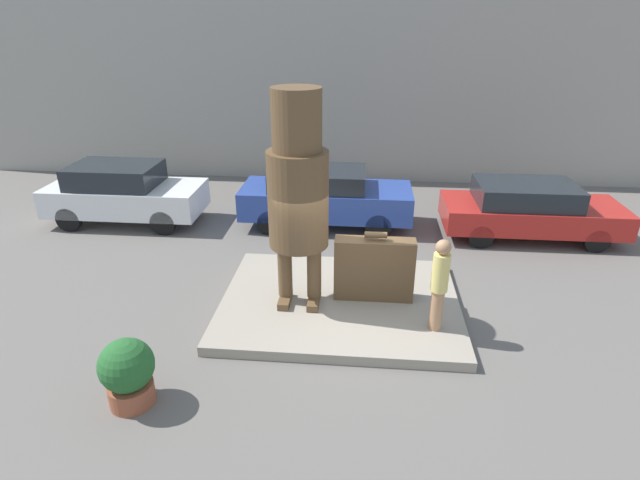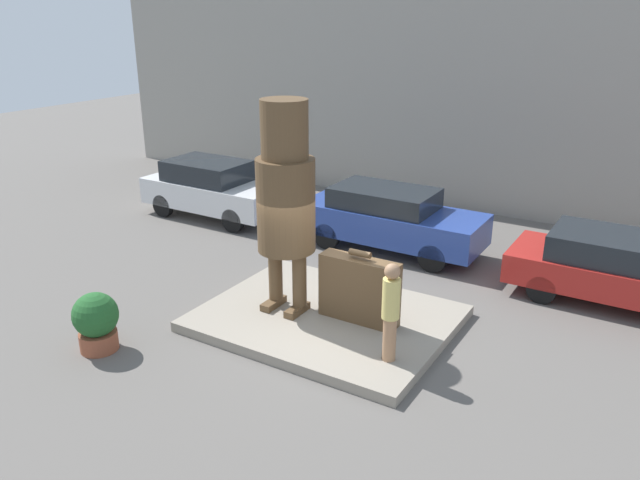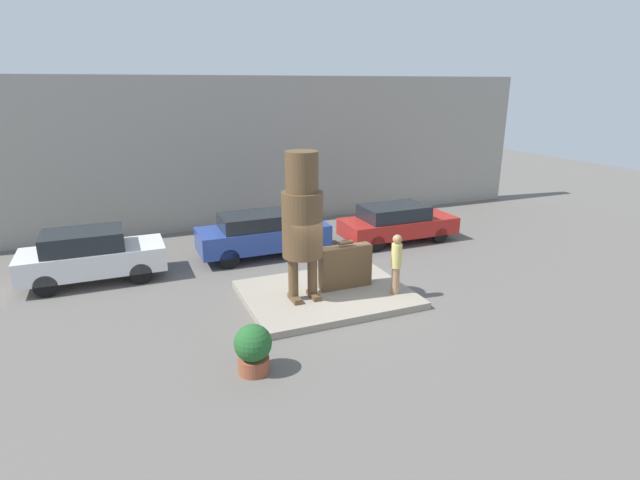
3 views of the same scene
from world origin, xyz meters
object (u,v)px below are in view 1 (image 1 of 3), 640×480
at_px(tourist, 440,282).
at_px(planter_pot, 128,372).
at_px(statue_figure, 298,186).
at_px(parked_car_red, 529,209).
at_px(parked_car_blue, 324,196).
at_px(giant_suitcase, 374,269).
at_px(parked_car_white, 123,192).

distance_m(tourist, planter_pot, 5.33).
distance_m(statue_figure, tourist, 3.06).
bearing_deg(statue_figure, parked_car_red, 36.95).
height_order(statue_figure, planter_pot, statue_figure).
bearing_deg(parked_car_blue, tourist, -64.56).
height_order(statue_figure, giant_suitcase, statue_figure).
height_order(giant_suitcase, planter_pot, giant_suitcase).
bearing_deg(planter_pot, parked_car_white, 115.11).
xyz_separation_m(giant_suitcase, parked_car_blue, (-1.35, 4.20, 0.02)).
bearing_deg(parked_car_white, statue_figure, -37.23).
height_order(parked_car_blue, planter_pot, parked_car_blue).
xyz_separation_m(parked_car_white, parked_car_blue, (5.69, 0.27, -0.02)).
xyz_separation_m(statue_figure, parked_car_red, (5.59, 4.20, -1.86)).
bearing_deg(tourist, parked_car_blue, 115.44).
bearing_deg(parked_car_white, parked_car_red, -0.18).
relative_size(parked_car_red, planter_pot, 4.09).
relative_size(parked_car_blue, parked_car_red, 1.02).
height_order(tourist, parked_car_white, tourist).
height_order(statue_figure, parked_car_blue, statue_figure).
bearing_deg(statue_figure, giant_suitcase, 11.48).
xyz_separation_m(statue_figure, parked_car_white, (-5.57, 4.24, -1.76)).
bearing_deg(statue_figure, parked_car_white, 142.77).
height_order(giant_suitcase, parked_car_blue, giant_suitcase).
bearing_deg(parked_car_white, giant_suitcase, -29.23).
relative_size(giant_suitcase, tourist, 0.89).
bearing_deg(parked_car_blue, statue_figure, -91.41).
xyz_separation_m(statue_figure, parked_car_blue, (0.11, 4.50, -1.78)).
height_order(parked_car_white, parked_car_red, parked_car_white).
relative_size(tourist, planter_pot, 1.59).
relative_size(parked_car_white, planter_pot, 3.85).
xyz_separation_m(parked_car_blue, parked_car_red, (5.47, -0.30, -0.08)).
xyz_separation_m(tourist, parked_car_white, (-8.17, 4.96, -0.30)).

